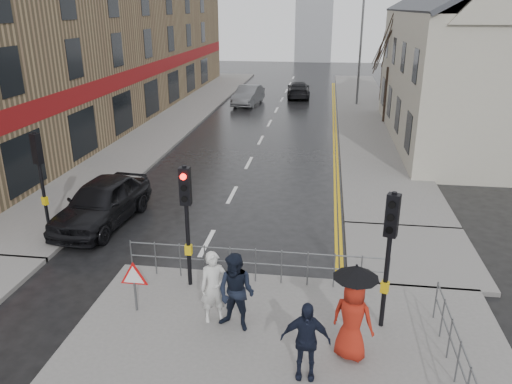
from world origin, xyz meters
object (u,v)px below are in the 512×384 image
(pedestrian_with_umbrella, at_px, (353,310))
(car_parked, at_px, (102,202))
(pedestrian_a, at_px, (214,287))
(pedestrian_b, at_px, (236,293))
(pedestrian_d, at_px, (305,340))
(car_mid, at_px, (248,95))

(pedestrian_with_umbrella, height_order, car_parked, pedestrian_with_umbrella)
(pedestrian_with_umbrella, bearing_deg, car_parked, 143.41)
(pedestrian_a, bearing_deg, pedestrian_b, -45.09)
(pedestrian_d, bearing_deg, pedestrian_b, 138.53)
(car_parked, bearing_deg, pedestrian_a, -40.50)
(pedestrian_b, distance_m, pedestrian_with_umbrella, 2.71)
(pedestrian_d, relative_size, car_parked, 0.36)
(pedestrian_d, xyz_separation_m, car_mid, (-5.88, 30.27, -0.26))
(car_parked, distance_m, car_mid, 23.32)
(car_mid, bearing_deg, car_parked, -86.82)
(pedestrian_b, height_order, pedestrian_with_umbrella, pedestrian_with_umbrella)
(pedestrian_a, relative_size, pedestrian_b, 0.94)
(pedestrian_b, height_order, pedestrian_d, pedestrian_b)
(pedestrian_a, bearing_deg, car_parked, 111.75)
(pedestrian_b, bearing_deg, car_mid, 115.28)
(pedestrian_b, distance_m, pedestrian_d, 2.18)
(pedestrian_a, bearing_deg, car_mid, 74.72)
(pedestrian_b, xyz_separation_m, car_parked, (-5.81, 5.60, -0.28))
(pedestrian_d, bearing_deg, car_mid, 99.80)
(pedestrian_with_umbrella, bearing_deg, pedestrian_a, 164.36)
(pedestrian_with_umbrella, bearing_deg, pedestrian_d, -141.73)
(pedestrian_with_umbrella, bearing_deg, car_mid, 103.04)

